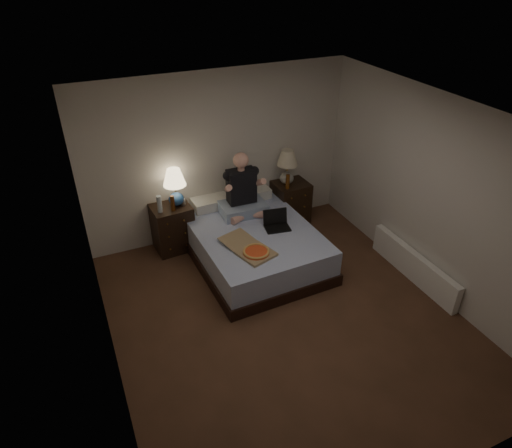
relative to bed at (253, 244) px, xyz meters
name	(u,v)px	position (x,y,z in m)	size (l,w,h in m)	color
floor	(286,318)	(-0.13, -1.30, -0.26)	(4.00, 4.50, 0.00)	brown
ceiling	(295,120)	(-0.13, -1.30, 2.24)	(4.00, 4.50, 0.00)	white
wall_back	(218,156)	(-0.13, 0.95, 0.99)	(4.00, 2.50, 0.00)	beige
wall_front	(441,393)	(-0.13, -3.55, 0.99)	(4.00, 2.50, 0.00)	beige
wall_left	(99,280)	(-2.13, -1.30, 0.99)	(4.50, 2.50, 0.00)	beige
wall_right	(434,197)	(1.87, -1.30, 0.99)	(4.50, 2.50, 0.00)	beige
bed	(253,244)	(0.00, 0.00, 0.00)	(1.56, 2.08, 0.52)	#5C74B9
nightstand_left	(173,227)	(-0.96, 0.75, 0.09)	(0.54, 0.49, 0.71)	black
nightstand_right	(290,202)	(0.98, 0.73, 0.08)	(0.53, 0.47, 0.69)	black
lamp_left	(175,187)	(-0.86, 0.75, 0.73)	(0.32, 0.32, 0.56)	#295597
lamp_right	(287,167)	(0.91, 0.75, 0.71)	(0.32, 0.32, 0.56)	gray
water_bottle	(160,204)	(-1.13, 0.65, 0.57)	(0.07, 0.07, 0.25)	silver
soda_can	(183,202)	(-0.78, 0.71, 0.50)	(0.07, 0.07, 0.10)	beige
beer_bottle_left	(173,203)	(-0.95, 0.62, 0.56)	(0.06, 0.06, 0.23)	#50270B
beer_bottle_right	(288,182)	(0.84, 0.59, 0.54)	(0.06, 0.06, 0.23)	#5F320D
person	(243,185)	(0.04, 0.44, 0.73)	(0.66, 0.52, 0.93)	black
laptop	(277,221)	(0.31, -0.15, 0.38)	(0.34, 0.28, 0.24)	black
pizza_box	(256,252)	(-0.22, -0.60, 0.30)	(0.40, 0.76, 0.08)	#9E855F
radiator	(413,266)	(1.80, -1.29, -0.06)	(0.10, 1.60, 0.40)	white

